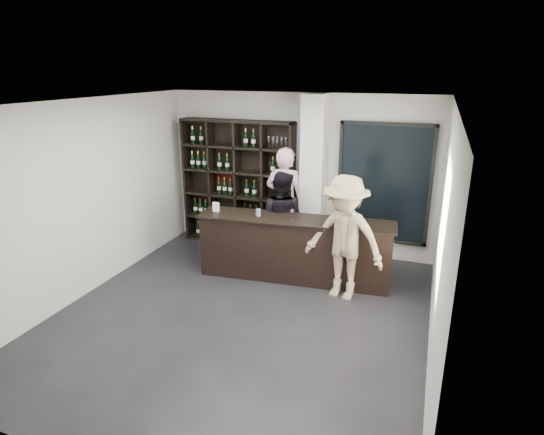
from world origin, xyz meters
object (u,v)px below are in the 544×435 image
at_px(taster_black, 281,219).
at_px(customer, 344,238).
at_px(wine_shelf, 238,184).
at_px(taster_pink, 285,201).
at_px(tasting_counter, 295,249).

distance_m(taster_black, customer, 1.49).
bearing_deg(taster_black, wine_shelf, -28.41).
distance_m(taster_pink, customer, 1.92).
relative_size(taster_pink, customer, 1.06).
bearing_deg(wine_shelf, customer, -32.69).
distance_m(tasting_counter, customer, 1.02).
distance_m(wine_shelf, taster_black, 1.37).
bearing_deg(customer, taster_pink, 147.36).
height_order(wine_shelf, taster_black, wine_shelf).
relative_size(wine_shelf, customer, 1.28).
relative_size(wine_shelf, taster_black, 1.43).
xyz_separation_m(taster_pink, taster_black, (0.11, -0.55, -0.16)).
bearing_deg(taster_pink, taster_black, 103.00).
xyz_separation_m(taster_black, customer, (1.25, -0.80, 0.10)).
bearing_deg(taster_pink, wine_shelf, -7.86).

